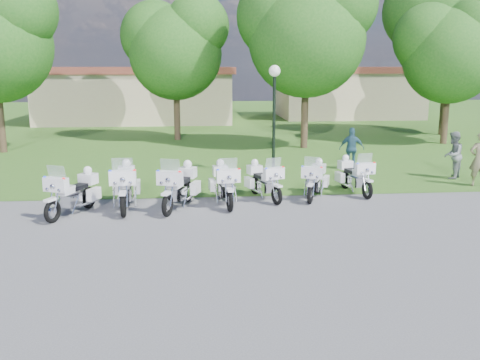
{
  "coord_description": "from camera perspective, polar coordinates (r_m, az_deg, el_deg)",
  "views": [
    {
      "loc": [
        -1.62,
        -13.89,
        4.2
      ],
      "look_at": [
        -0.36,
        1.2,
        0.95
      ],
      "focal_mm": 40.0,
      "sensor_mm": 36.0,
      "label": 1
    }
  ],
  "objects": [
    {
      "name": "building_west",
      "position": [
        42.17,
        -10.88,
        8.99
      ],
      "size": [
        14.56,
        8.32,
        4.1
      ],
      "color": "#C1A98C",
      "rests_on": "ground"
    },
    {
      "name": "motorcycle_6",
      "position": [
        18.3,
        12.09,
        0.52
      ],
      "size": [
        0.97,
        2.15,
        1.45
      ],
      "rotation": [
        0.0,
        0.0,
        3.34
      ],
      "color": "black",
      "rests_on": "ground"
    },
    {
      "name": "tree_1",
      "position": [
        30.96,
        -7.0,
        14.17
      ],
      "size": [
        6.08,
        5.19,
        8.11
      ],
      "color": "#38281C",
      "rests_on": "ground"
    },
    {
      "name": "building_east",
      "position": [
        45.72,
        11.39,
        9.2
      ],
      "size": [
        11.44,
        7.28,
        4.1
      ],
      "color": "#C1A98C",
      "rests_on": "ground"
    },
    {
      "name": "bystander_b",
      "position": [
        21.65,
        21.76,
        2.46
      ],
      "size": [
        1.07,
        1.1,
        1.79
      ],
      "primitive_type": "imported",
      "rotation": [
        0.0,
        0.0,
        -2.25
      ],
      "color": "gray",
      "rests_on": "ground"
    },
    {
      "name": "ground",
      "position": [
        14.6,
        1.8,
        -4.61
      ],
      "size": [
        100.0,
        100.0,
        0.0
      ],
      "primitive_type": "plane",
      "color": "#545459",
      "rests_on": "ground"
    },
    {
      "name": "bystander_c",
      "position": [
        22.4,
        11.83,
        3.28
      ],
      "size": [
        1.07,
        0.6,
        1.72
      ],
      "primitive_type": "imported",
      "rotation": [
        0.0,
        0.0,
        2.95
      ],
      "color": "#2F5A72",
      "rests_on": "ground"
    },
    {
      "name": "motorcycle_2",
      "position": [
        16.08,
        -6.47,
        -0.61
      ],
      "size": [
        1.28,
        2.33,
        1.62
      ],
      "rotation": [
        0.0,
        0.0,
        2.82
      ],
      "color": "black",
      "rests_on": "ground"
    },
    {
      "name": "grass_lawn",
      "position": [
        41.13,
        -2.52,
        6.24
      ],
      "size": [
        100.0,
        48.0,
        0.01
      ],
      "primitive_type": "cube",
      "color": "#396C22",
      "rests_on": "ground"
    },
    {
      "name": "motorcycle_1",
      "position": [
        16.31,
        -12.14,
        -0.57
      ],
      "size": [
        0.88,
        2.48,
        1.67
      ],
      "rotation": [
        0.0,
        0.0,
        3.2
      ],
      "color": "black",
      "rests_on": "ground"
    },
    {
      "name": "motorcycle_3",
      "position": [
        16.48,
        -1.71,
        -0.32
      ],
      "size": [
        0.92,
        2.32,
        1.56
      ],
      "rotation": [
        0.0,
        0.0,
        3.26
      ],
      "color": "black",
      "rests_on": "ground"
    },
    {
      "name": "lamp_post",
      "position": [
        20.71,
        3.68,
        9.27
      ],
      "size": [
        0.44,
        0.44,
        4.22
      ],
      "color": "black",
      "rests_on": "ground"
    },
    {
      "name": "tree_3",
      "position": [
        31.23,
        21.46,
        13.04
      ],
      "size": [
        5.84,
        4.98,
        7.78
      ],
      "color": "#38281C",
      "rests_on": "ground"
    },
    {
      "name": "motorcycle_5",
      "position": [
        17.44,
        8.04,
        0.1
      ],
      "size": [
        1.21,
        2.04,
        1.45
      ],
      "rotation": [
        0.0,
        0.0,
        2.76
      ],
      "color": "black",
      "rests_on": "ground"
    },
    {
      "name": "bystander_a",
      "position": [
        20.63,
        24.17,
        2.01
      ],
      "size": [
        0.77,
        0.57,
        1.92
      ],
      "primitive_type": "imported",
      "rotation": [
        0.0,
        0.0,
        2.98
      ],
      "color": "gray",
      "rests_on": "ground"
    },
    {
      "name": "tree_2",
      "position": [
        27.94,
        7.01,
        15.87
      ],
      "size": [
        6.89,
        5.88,
        9.18
      ],
      "color": "#38281C",
      "rests_on": "ground"
    },
    {
      "name": "tree_4",
      "position": [
        35.42,
        21.37,
        15.46
      ],
      "size": [
        7.66,
        6.54,
        10.22
      ],
      "color": "#38281C",
      "rests_on": "ground"
    },
    {
      "name": "motorcycle_4",
      "position": [
        17.13,
        2.54,
        -0.02
      ],
      "size": [
        1.15,
        2.06,
        1.44
      ],
      "rotation": [
        0.0,
        0.0,
        3.48
      ],
      "color": "black",
      "rests_on": "ground"
    },
    {
      "name": "motorcycle_0",
      "position": [
        16.04,
        -17.32,
        -1.23
      ],
      "size": [
        1.35,
        2.16,
        1.55
      ],
      "rotation": [
        0.0,
        0.0,
        2.72
      ],
      "color": "black",
      "rests_on": "ground"
    }
  ]
}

